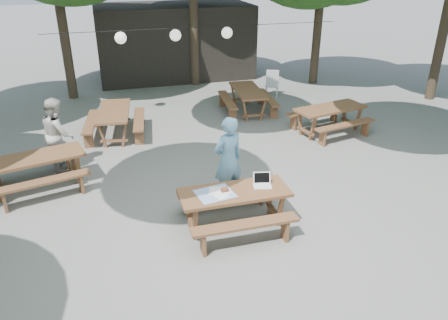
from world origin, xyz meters
The scene contains 13 objects.
ground centered at (0.00, 0.00, 0.00)m, with size 80.00×80.00×0.00m, color #61615C.
pavilion centered at (0.50, 10.50, 1.40)m, with size 6.00×3.00×2.80m, color black.
main_picnic_table centered at (-0.37, -0.64, 0.39)m, with size 2.00×1.58×0.75m.
picnic_table_nw centered at (-4.02, 1.90, 0.39)m, with size 2.23×2.00×0.75m.
picnic_table_ne centered at (3.57, 3.10, 0.39)m, with size 2.19×1.94×0.75m.
picnic_table_far_w centered at (-2.25, 4.50, 0.39)m, with size 1.80×2.08×0.75m.
picnic_table_far_e centered at (1.90, 5.36, 0.39)m, with size 1.73×2.06×0.75m.
woman centered at (-0.21, 0.33, 0.91)m, with size 0.66×0.43×1.81m, color #79B8DC.
second_person centered at (-3.57, 2.83, 0.86)m, with size 0.83×0.65×1.71m, color beige.
plastic_chair centered at (3.26, 6.72, 0.26)m, with size 0.58×0.58×0.90m.
laptop centered at (0.18, -0.57, 0.81)m, with size 0.38×0.32×0.24m.
tabletop_clutter centered at (-0.70, -0.64, 0.76)m, with size 0.73×0.65×0.08m.
paper_lanterns centered at (-0.19, 6.00, 2.40)m, with size 9.00×0.34×0.38m.
Camera 1 is at (-2.43, -7.21, 4.69)m, focal length 35.00 mm.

